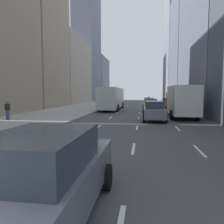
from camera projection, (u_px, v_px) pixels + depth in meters
The scene contains 12 objects.
sidewalk_left at pixel (69, 111), 29.75m from camera, with size 8.00×66.00×0.15m, color #9E9E99.
lane_markings at pixel (139, 115), 24.47m from camera, with size 5.72×56.00×0.01m.
building_row_left at pixel (57, 42), 42.98m from camera, with size 6.00×91.60×33.38m.
building_row_right at pixel (207, 17), 31.29m from camera, with size 6.00×68.53×33.25m.
taxi_lead at pixel (150, 105), 28.96m from camera, with size 2.02×4.40×1.87m.
taxi_second at pixel (149, 103), 37.32m from camera, with size 2.02×4.40×1.87m.
taxi_third at pixel (167, 103), 34.45m from camera, with size 2.02×4.40×1.87m.
sedan_black_near at pixel (46, 176), 4.11m from camera, with size 2.02×4.62×1.76m.
sedan_silver_behind at pixel (154, 111), 19.46m from camera, with size 2.02×4.95×1.78m.
city_bus at pixel (112, 98), 32.54m from camera, with size 2.80×11.61×3.25m.
box_truck at pixel (181, 101), 22.07m from camera, with size 2.58×8.40×3.15m.
pedestrian_far_walking at pixel (7, 109), 18.69m from camera, with size 0.36×0.22×1.65m.
Camera 1 is at (2.99, -1.54, 2.44)m, focal length 35.00 mm.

